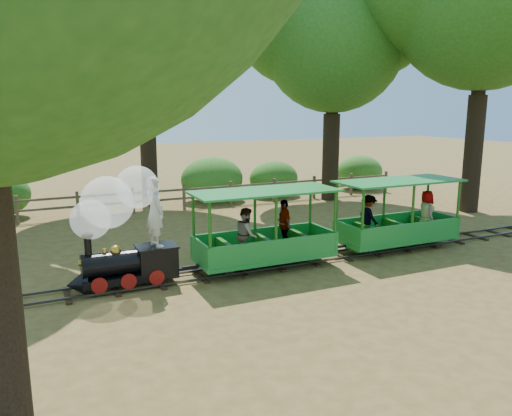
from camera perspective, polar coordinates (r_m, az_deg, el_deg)
name	(u,v)px	position (r m, az deg, el deg)	size (l,w,h in m)	color
ground	(309,261)	(13.30, 6.08, -6.09)	(90.00, 90.00, 0.00)	olive
track	(309,259)	(13.28, 6.09, -5.81)	(22.00, 1.00, 0.10)	#3F3D3A
locomotive	(119,220)	(11.32, -15.36, -1.28)	(2.42, 1.14, 2.78)	black
carriage_front	(265,237)	(12.45, 0.98, -3.32)	(3.64, 1.49, 1.89)	#1C8430
carriage_rear	(396,221)	(14.69, 15.69, -1.45)	(3.64, 1.49, 1.89)	#1C8430
oak_ne	(333,33)	(22.23, 8.75, 19.21)	(7.52, 6.61, 9.76)	#2D2116
fence	(208,193)	(20.26, -5.52, 1.69)	(18.10, 0.10, 1.00)	brown
shrub_mid_w	(212,179)	(21.63, -5.03, 3.30)	(2.74, 2.10, 1.89)	#2D6B1E
shrub_mid_e	(274,179)	(22.82, 2.05, 3.39)	(2.31, 1.78, 1.60)	#2D6B1E
shrub_east	(359,172)	(25.30, 11.74, 4.04)	(2.43, 1.87, 1.68)	#2D6B1E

